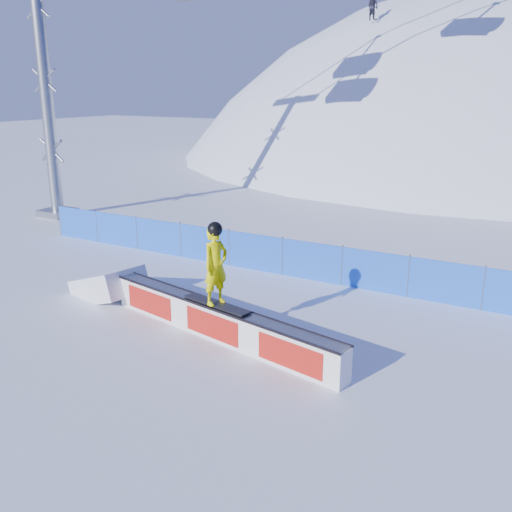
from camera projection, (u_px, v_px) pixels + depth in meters
The scene contains 6 objects.
ground at pixel (234, 332), 13.92m from camera, with size 160.00×160.00×0.00m, color white.
snow_hill at pixel (472, 348), 53.93m from camera, with size 64.00×64.00×64.00m.
safety_fence at pixel (311, 261), 17.49m from camera, with size 22.05×0.05×1.30m.
rail_box at pixel (219, 322), 13.42m from camera, with size 7.02×1.86×0.85m.
snow_ramp at pixel (110, 296), 16.32m from camera, with size 2.01×1.34×0.76m, color white, non-canonical shape.
snowboarder at pixel (216, 265), 13.05m from camera, with size 1.94×0.76×1.99m.
Camera 1 is at (6.88, -10.83, 5.75)m, focal length 40.00 mm.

